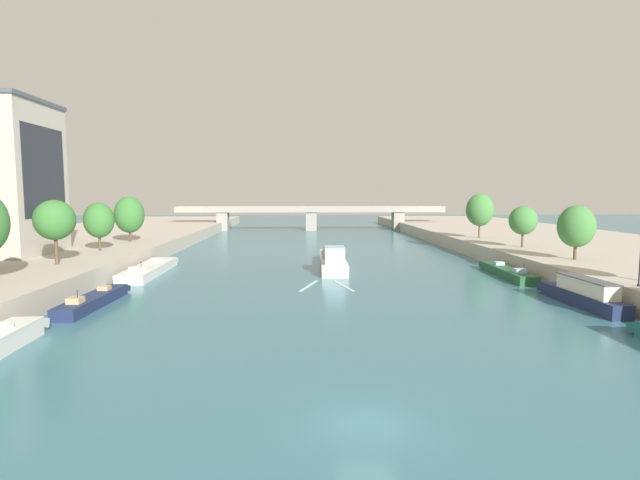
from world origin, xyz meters
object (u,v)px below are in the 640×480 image
tree_left_nearest (99,220)px  moored_boat_left_gap_after (94,300)px  tree_right_second (576,226)px  lamppost_right_bank (640,258)px  moored_boat_left_end (150,269)px  barge_midriver (333,260)px  moored_boat_right_lone (583,294)px  tree_left_midway (55,220)px  tree_right_midway (480,210)px  moored_boat_right_midway (507,272)px  bridge_far (311,215)px  tree_left_distant (129,215)px  tree_right_past_mid (523,221)px

tree_left_nearest → moored_boat_left_gap_after: bearing=-69.1°
tree_right_second → lamppost_right_bank: bearing=-103.8°
moored_boat_left_end → barge_midriver: bearing=9.9°
moored_boat_right_lone → tree_left_midway: bearing=166.9°
tree_left_midway → tree_right_midway: (55.60, 27.86, 0.06)m
moored_boat_right_lone → moored_boat_right_midway: bearing=90.5°
tree_right_second → bridge_far: 78.89m
moored_boat_left_end → moored_boat_left_gap_after: bearing=-88.5°
tree_right_second → tree_right_midway: tree_right_midway is taller
barge_midriver → moored_boat_left_gap_after: bearing=-136.7°
tree_left_midway → tree_left_nearest: 12.32m
moored_boat_left_end → tree_left_distant: bearing=115.7°
tree_left_nearest → tree_right_second: (57.12, -10.98, -0.21)m
barge_midriver → tree_right_second: size_ratio=3.04×
moored_boat_right_midway → tree_left_midway: 50.20m
tree_left_distant → bridge_far: size_ratio=0.10×
moored_boat_left_end → tree_right_second: 49.73m
tree_left_midway → tree_left_nearest: tree_left_midway is taller
tree_right_second → moored_boat_left_gap_after: bearing=-167.1°
bridge_far → tree_left_distant: bearing=-119.7°
barge_midriver → tree_left_nearest: size_ratio=2.98×
tree_left_midway → tree_left_nearest: bearing=92.5°
moored_boat_right_midway → tree_right_midway: size_ratio=1.74×
tree_right_past_mid → barge_midriver: bearing=-173.6°
moored_boat_right_midway → bridge_far: bearing=106.5°
tree_left_nearest → tree_right_midway: tree_right_midway is taller
moored_boat_right_lone → tree_right_second: (6.74, 12.88, 4.92)m
moored_boat_left_end → bridge_far: size_ratio=0.23×
moored_boat_right_lone → moored_boat_left_gap_after: bearing=177.7°
lamppost_right_bank → moored_boat_left_gap_after: bearing=174.4°
tree_left_midway → tree_left_distant: bearing=91.7°
moored_boat_left_gap_after → moored_boat_left_end: (-0.45, 16.80, 0.03)m
tree_right_past_mid → tree_left_distant: bearing=170.0°
tree_right_second → lamppost_right_bank: (-3.84, -15.57, -1.42)m
moored_boat_right_lone → lamppost_right_bank: size_ratio=2.64×
barge_midriver → moored_boat_left_gap_after: (-21.94, -20.71, -0.49)m
moored_boat_left_gap_after → tree_right_midway: (47.69, 37.72, 6.41)m
tree_left_nearest → tree_right_past_mid: (56.93, 1.52, -0.24)m
tree_right_second → tree_right_midway: bearing=92.1°
tree_right_past_mid → lamppost_right_bank: bearing=-97.4°
moored_boat_right_lone → lamppost_right_bank: lamppost_right_bank is taller
tree_left_distant → bridge_far: (29.14, 51.08, -2.25)m
moored_boat_left_gap_after → bridge_far: bridge_far is taller
bridge_far → lamppost_right_bank: bearing=-74.8°
moored_boat_right_midway → tree_right_midway: (5.91, 24.63, 6.39)m
moored_boat_right_lone → lamppost_right_bank: (2.91, -2.69, 3.50)m
tree_left_distant → tree_right_past_mid: 57.99m
tree_left_nearest → bridge_far: tree_left_nearest is taller
tree_left_nearest → tree_right_second: tree_left_nearest is taller
tree_right_midway → tree_left_distant: bearing=-176.0°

